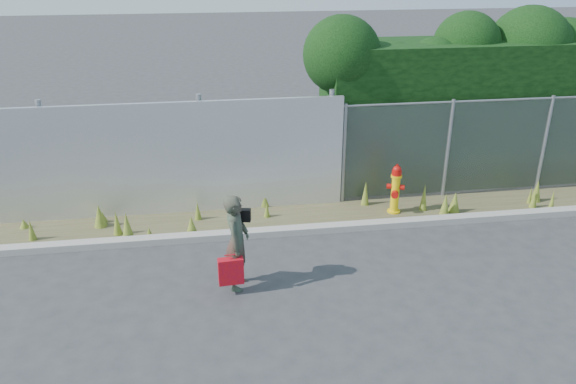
# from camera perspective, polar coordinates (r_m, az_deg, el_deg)

# --- Properties ---
(ground) EXTENTS (80.00, 80.00, 0.00)m
(ground) POSITION_cam_1_polar(r_m,az_deg,el_deg) (8.69, 3.38, -9.62)
(ground) COLOR #323334
(ground) RESTS_ON ground
(curb) EXTENTS (16.00, 0.22, 0.12)m
(curb) POSITION_cam_1_polar(r_m,az_deg,el_deg) (10.19, 1.34, -3.86)
(curb) COLOR #9C968D
(curb) RESTS_ON ground
(weed_strip) EXTENTS (16.00, 1.32, 0.54)m
(weed_strip) POSITION_cam_1_polar(r_m,az_deg,el_deg) (10.63, -0.28, -2.24)
(weed_strip) COLOR brown
(weed_strip) RESTS_ON ground
(corrugated_fence) EXTENTS (8.50, 0.21, 2.30)m
(corrugated_fence) POSITION_cam_1_polar(r_m,az_deg,el_deg) (10.88, -16.87, 2.92)
(corrugated_fence) COLOR silver
(corrugated_fence) RESTS_ON ground
(chainlink_fence) EXTENTS (6.50, 0.07, 2.05)m
(chainlink_fence) POSITION_cam_1_polar(r_m,az_deg,el_deg) (12.24, 20.43, 4.36)
(chainlink_fence) COLOR gray
(chainlink_fence) RESTS_ON ground
(hedge) EXTENTS (7.83, 1.98, 3.68)m
(hedge) POSITION_cam_1_polar(r_m,az_deg,el_deg) (12.96, 19.68, 9.93)
(hedge) COLOR black
(hedge) RESTS_ON ground
(fire_hydrant) EXTENTS (0.34, 0.30, 1.01)m
(fire_hydrant) POSITION_cam_1_polar(r_m,az_deg,el_deg) (10.95, 10.86, 0.21)
(fire_hydrant) COLOR yellow
(fire_hydrant) RESTS_ON ground
(woman) EXTENTS (0.50, 0.63, 1.51)m
(woman) POSITION_cam_1_polar(r_m,az_deg,el_deg) (8.37, -5.21, -5.08)
(woman) COLOR #0F6345
(woman) RESTS_ON ground
(red_tote_bag) EXTENTS (0.37, 0.14, 0.49)m
(red_tote_bag) POSITION_cam_1_polar(r_m,az_deg,el_deg) (8.36, -5.82, -7.99)
(red_tote_bag) COLOR #A10926
(black_shoulder_bag) EXTENTS (0.25, 0.11, 0.19)m
(black_shoulder_bag) POSITION_cam_1_polar(r_m,az_deg,el_deg) (8.36, -4.68, -2.34)
(black_shoulder_bag) COLOR black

